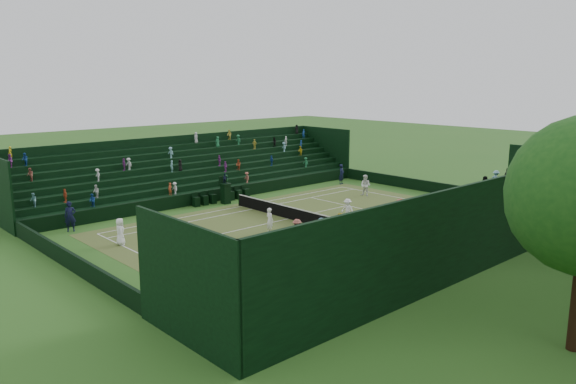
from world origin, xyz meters
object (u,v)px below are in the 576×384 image
object	(u,v)px
umpire_chair	(225,191)
player_far_east	(347,210)
player_far_west	(366,185)
player_near_west	(120,232)
player_near_east	(270,220)
tennis_net	(288,212)

from	to	relation	value
umpire_chair	player_far_east	xyz separation A→B (m)	(10.37, 3.14, -0.26)
player_far_west	player_near_west	bearing A→B (deg)	-104.89
player_near_east	player_near_west	bearing A→B (deg)	69.10
tennis_net	player_near_east	xyz separation A→B (m)	(1.90, -3.36, 0.32)
player_near_west	tennis_net	bearing A→B (deg)	-82.70
tennis_net	player_far_west	xyz separation A→B (m)	(-1.47, 10.39, 0.40)
player_near_east	player_far_west	xyz separation A→B (m)	(-3.37, 13.75, 0.08)
umpire_chair	player_near_east	world-z (taller)	umpire_chair
player_near_east	umpire_chair	bearing A→B (deg)	-13.94
player_near_west	player_far_east	distance (m)	15.64
tennis_net	player_near_east	world-z (taller)	player_near_east
player_near_west	player_far_west	xyz separation A→B (m)	(0.70, 22.23, 0.09)
player_near_east	tennis_net	bearing A→B (deg)	-55.71
umpire_chair	player_near_west	bearing A→B (deg)	-66.44
player_near_west	player_far_west	world-z (taller)	player_far_west
player_far_east	player_far_west	bearing A→B (deg)	114.11
player_far_west	umpire_chair	bearing A→B (deg)	-131.40
player_near_west	player_far_west	bearing A→B (deg)	-74.13
tennis_net	umpire_chair	size ratio (longest dim) A/B	4.72
player_near_west	player_near_east	size ratio (longest dim) A/B	0.99
tennis_net	player_far_west	world-z (taller)	player_far_west
player_far_west	player_far_east	distance (m)	8.83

